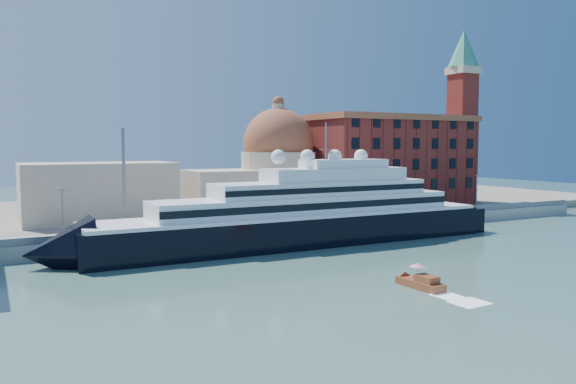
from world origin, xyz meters
TOP-DOWN VIEW (x-y plane):
  - ground at (0.00, 0.00)m, footprint 400.00×400.00m
  - quay at (0.00, 34.00)m, footprint 180.00×10.00m
  - land at (0.00, 75.00)m, footprint 260.00×72.00m
  - quay_fence at (0.00, 29.50)m, footprint 180.00×0.10m
  - superyacht at (5.53, 23.00)m, footprint 84.73×11.75m
  - water_taxi at (6.48, -10.67)m, footprint 2.53×6.75m
  - warehouse at (52.00, 52.00)m, footprint 43.00×19.00m
  - campanile at (76.00, 52.00)m, footprint 8.40×8.40m
  - church at (6.39, 57.72)m, footprint 66.00×18.00m
  - lamp_posts at (-12.67, 32.27)m, footprint 120.80×2.40m

SIDE VIEW (x-z plane):
  - ground at x=0.00m, z-range 0.00..0.00m
  - water_taxi at x=6.48m, z-range -0.82..2.34m
  - land at x=0.00m, z-range 0.00..2.00m
  - quay at x=0.00m, z-range 0.00..2.50m
  - quay_fence at x=0.00m, z-range 2.50..3.70m
  - superyacht at x=5.53m, z-range -8.29..17.03m
  - lamp_posts at x=-12.67m, z-range 0.84..18.84m
  - church at x=6.39m, z-range -1.84..23.66m
  - warehouse at x=52.00m, z-range 2.16..25.41m
  - campanile at x=76.00m, z-range 5.26..52.26m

